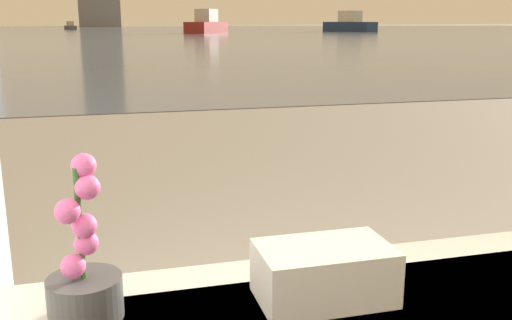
# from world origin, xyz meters

# --- Properties ---
(potted_orchid) EXTENTS (0.15, 0.15, 0.34)m
(potted_orchid) POSITION_xyz_m (-0.76, 0.87, 0.64)
(potted_orchid) COLOR #4C4C4C
(potted_orchid) RESTS_ON bathtub
(towel_stack) EXTENTS (0.28, 0.18, 0.12)m
(towel_stack) POSITION_xyz_m (-0.27, 0.82, 0.61)
(towel_stack) COLOR silver
(towel_stack) RESTS_ON bathtub
(harbor_water) EXTENTS (180.00, 110.00, 0.01)m
(harbor_water) POSITION_xyz_m (0.00, 62.00, 0.01)
(harbor_water) COLOR slate
(harbor_water) RESTS_ON ground_plane
(harbor_boat_0) EXTENTS (1.66, 2.94, 1.04)m
(harbor_boat_0) POSITION_xyz_m (-4.34, 77.84, 0.38)
(harbor_boat_0) COLOR #4C4C51
(harbor_boat_0) RESTS_ON harbor_water
(harbor_boat_1) EXTENTS (4.45, 5.85, 2.11)m
(harbor_boat_1) POSITION_xyz_m (24.40, 55.96, 0.75)
(harbor_boat_1) COLOR navy
(harbor_boat_1) RESTS_ON harbor_water
(harbor_boat_3) EXTENTS (4.77, 5.84, 2.14)m
(harbor_boat_3) POSITION_xyz_m (8.69, 52.32, 0.76)
(harbor_boat_3) COLOR maroon
(harbor_boat_3) RESTS_ON harbor_water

